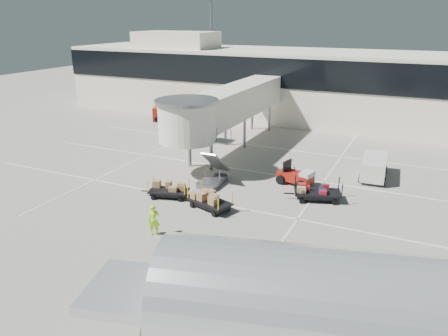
% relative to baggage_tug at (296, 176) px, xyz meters
% --- Properties ---
extents(ground, '(140.00, 140.00, 0.00)m').
position_rel_baggage_tug_xyz_m(ground, '(-4.21, -7.72, -0.62)').
color(ground, gray).
rests_on(ground, ground).
extents(lane_markings, '(40.00, 30.00, 0.02)m').
position_rel_baggage_tug_xyz_m(lane_markings, '(-4.88, 1.61, -0.61)').
color(lane_markings, silver).
rests_on(lane_markings, ground).
extents(terminal, '(64.00, 12.11, 15.20)m').
position_rel_baggage_tug_xyz_m(terminal, '(-4.56, 22.22, 3.48)').
color(terminal, beige).
rests_on(terminal, ground).
extents(jet_bridge, '(5.70, 20.40, 6.03)m').
position_rel_baggage_tug_xyz_m(jet_bridge, '(-8.18, 4.55, 3.66)').
color(jet_bridge, silver).
rests_on(jet_bridge, ground).
extents(baggage_tug, '(2.83, 2.19, 1.71)m').
position_rel_baggage_tug_xyz_m(baggage_tug, '(0.00, 0.00, 0.00)').
color(baggage_tug, maroon).
rests_on(baggage_tug, ground).
extents(suitcase_cart, '(3.88, 2.49, 1.50)m').
position_rel_baggage_tug_xyz_m(suitcase_cart, '(2.15, -2.27, -0.10)').
color(suitcase_cart, black).
rests_on(suitcase_cart, ground).
extents(box_cart_near, '(3.64, 2.29, 1.40)m').
position_rel_baggage_tug_xyz_m(box_cart_near, '(-3.87, -6.65, -0.05)').
color(box_cart_near, black).
rests_on(box_cart_near, ground).
extents(box_cart_far, '(3.39, 2.01, 1.30)m').
position_rel_baggage_tug_xyz_m(box_cart_far, '(-7.26, -6.19, -0.15)').
color(box_cart_far, black).
rests_on(box_cart_far, ground).
extents(ground_worker, '(0.80, 0.72, 1.83)m').
position_rel_baggage_tug_xyz_m(ground_worker, '(-5.11, -11.17, 0.30)').
color(ground_worker, '#94DA16').
rests_on(ground_worker, ground).
extents(minivan, '(2.12, 4.40, 1.63)m').
position_rel_baggage_tug_xyz_m(minivan, '(5.01, 4.06, 0.35)').
color(minivan, silver).
rests_on(minivan, ground).
extents(belt_loader, '(4.82, 3.18, 2.18)m').
position_rel_baggage_tug_xyz_m(belt_loader, '(-19.30, 13.85, 0.21)').
color(belt_loader, maroon).
rests_on(belt_loader, ground).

